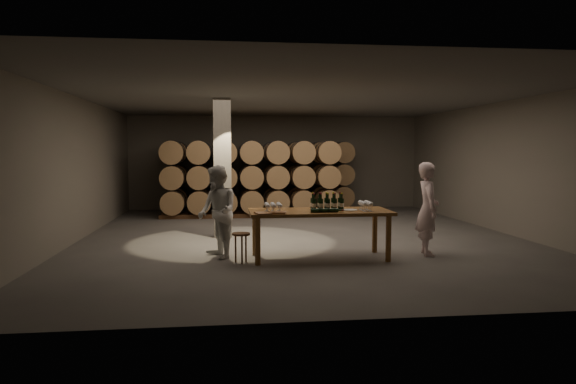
{
  "coord_description": "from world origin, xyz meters",
  "views": [
    {
      "loc": [
        -1.71,
        -11.79,
        1.99
      ],
      "look_at": [
        -0.37,
        -0.66,
        1.1
      ],
      "focal_mm": 32.0,
      "sensor_mm": 36.0,
      "label": 1
    }
  ],
  "objects": [
    {
      "name": "bottle_cluster",
      "position": [
        0.14,
        -2.49,
        1.02
      ],
      "size": [
        0.6,
        0.23,
        0.33
      ],
      "color": "black",
      "rests_on": "tasting_table"
    },
    {
      "name": "person_woman",
      "position": [
        -1.89,
        -2.25,
        0.87
      ],
      "size": [
        0.92,
        1.03,
        1.74
      ],
      "primitive_type": "imported",
      "rotation": [
        0.0,
        0.0,
        -1.2
      ],
      "color": "silver",
      "rests_on": "ground"
    },
    {
      "name": "barrel_stack_front",
      "position": [
        -0.96,
        3.8,
        1.2
      ],
      "size": [
        5.48,
        0.95,
        2.31
      ],
      "color": "#56321D",
      "rests_on": "ground"
    },
    {
      "name": "notebook_corner",
      "position": [
        -1.09,
        -2.92,
        0.91
      ],
      "size": [
        0.3,
        0.36,
        0.03
      ],
      "primitive_type": "cube",
      "rotation": [
        0.0,
        0.0,
        0.21
      ],
      "color": "#966036",
      "rests_on": "tasting_table"
    },
    {
      "name": "room",
      "position": [
        -1.8,
        0.2,
        1.6
      ],
      "size": [
        12.0,
        12.0,
        12.0
      ],
      "color": "#504E4B",
      "rests_on": "ground"
    },
    {
      "name": "lying_bottles",
      "position": [
        0.03,
        -2.83,
        0.94
      ],
      "size": [
        0.59,
        0.07,
        0.07
      ],
      "color": "black",
      "rests_on": "tasting_table"
    },
    {
      "name": "stool",
      "position": [
        -1.46,
        -2.71,
        0.44
      ],
      "size": [
        0.32,
        0.32,
        0.54
      ],
      "rotation": [
        0.0,
        0.0,
        0.1
      ],
      "color": "#56321D",
      "rests_on": "ground"
    },
    {
      "name": "notebook_near",
      "position": [
        -0.82,
        -2.88,
        0.92
      ],
      "size": [
        0.31,
        0.27,
        0.03
      ],
      "primitive_type": "cube",
      "rotation": [
        0.0,
        0.0,
        -0.18
      ],
      "color": "#966036",
      "rests_on": "tasting_table"
    },
    {
      "name": "plate",
      "position": [
        0.55,
        -2.58,
        0.91
      ],
      "size": [
        0.27,
        0.27,
        0.02
      ],
      "primitive_type": "cylinder",
      "color": "white",
      "rests_on": "tasting_table"
    },
    {
      "name": "tasting_table",
      "position": [
        0.0,
        -2.5,
        0.8
      ],
      "size": [
        2.6,
        1.1,
        0.9
      ],
      "color": "brown",
      "rests_on": "ground"
    },
    {
      "name": "glass_cluster_right",
      "position": [
        0.84,
        -2.61,
        1.03
      ],
      "size": [
        0.2,
        0.42,
        0.18
      ],
      "color": "silver",
      "rests_on": "tasting_table"
    },
    {
      "name": "glass_cluster_left",
      "position": [
        -0.88,
        -2.65,
        1.02
      ],
      "size": [
        0.3,
        0.41,
        0.16
      ],
      "color": "silver",
      "rests_on": "tasting_table"
    },
    {
      "name": "person_man",
      "position": [
        2.11,
        -2.42,
        0.89
      ],
      "size": [
        0.51,
        0.7,
        1.78
      ],
      "primitive_type": "imported",
      "rotation": [
        0.0,
        0.0,
        1.43
      ],
      "color": "silver",
      "rests_on": "ground"
    },
    {
      "name": "pen",
      "position": [
        -0.77,
        -2.94,
        0.91
      ],
      "size": [
        0.14,
        0.03,
        0.01
      ],
      "primitive_type": "cylinder",
      "rotation": [
        0.0,
        1.57,
        -0.15
      ],
      "color": "black",
      "rests_on": "tasting_table"
    },
    {
      "name": "barrel_stack_back",
      "position": [
        -0.57,
        5.2,
        1.2
      ],
      "size": [
        6.26,
        0.95,
        2.31
      ],
      "color": "#56321D",
      "rests_on": "ground"
    }
  ]
}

